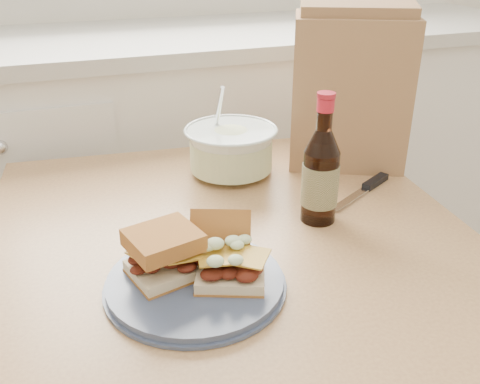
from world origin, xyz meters
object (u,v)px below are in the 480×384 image
object	(u,v)px
dining_table	(229,280)
plate	(195,283)
coleslaw_bowl	(231,152)
paper_bag	(349,92)
beer_bottle	(321,175)

from	to	relation	value
dining_table	plate	xyz separation A→B (m)	(-0.10, -0.14, 0.11)
coleslaw_bowl	paper_bag	distance (m)	0.30
plate	coleslaw_bowl	world-z (taller)	coleslaw_bowl
plate	beer_bottle	xyz separation A→B (m)	(0.27, 0.13, 0.08)
dining_table	paper_bag	size ratio (longest dim) A/B	2.88
dining_table	plate	distance (m)	0.21
beer_bottle	coleslaw_bowl	bearing A→B (deg)	104.46
dining_table	beer_bottle	xyz separation A→B (m)	(0.17, -0.01, 0.20)
beer_bottle	paper_bag	xyz separation A→B (m)	(0.19, 0.24, 0.07)
dining_table	coleslaw_bowl	xyz separation A→B (m)	(0.09, 0.24, 0.16)
plate	paper_bag	size ratio (longest dim) A/B	0.81
dining_table	paper_bag	xyz separation A→B (m)	(0.36, 0.22, 0.27)
dining_table	beer_bottle	distance (m)	0.26
dining_table	plate	world-z (taller)	plate
dining_table	plate	bearing A→B (deg)	-119.87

